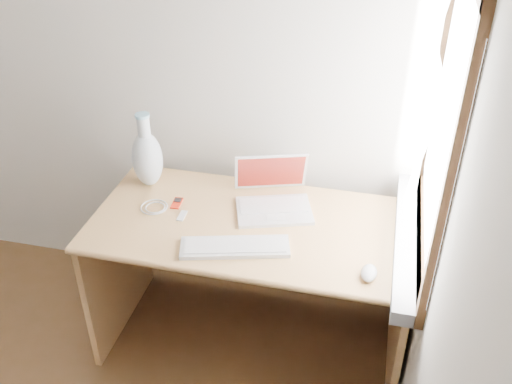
% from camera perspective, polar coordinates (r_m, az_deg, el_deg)
% --- Properties ---
extents(back_wall, '(3.50, 0.04, 2.60)m').
position_cam_1_polar(back_wall, '(2.97, -18.57, 13.60)').
color(back_wall, silver).
rests_on(back_wall, floor).
extents(window, '(0.11, 0.99, 1.10)m').
position_cam_1_polar(window, '(2.16, 17.42, 5.93)').
color(window, white).
rests_on(window, right_wall).
extents(desk, '(1.40, 0.70, 0.74)m').
position_cam_1_polar(desk, '(2.69, -0.02, -5.70)').
color(desk, tan).
rests_on(desk, floor).
extents(laptop, '(0.39, 0.37, 0.23)m').
position_cam_1_polar(laptop, '(2.56, 2.05, -0.52)').
color(laptop, silver).
rests_on(laptop, desk).
extents(external_keyboard, '(0.47, 0.25, 0.02)m').
position_cam_1_polar(external_keyboard, '(2.34, -2.12, -5.50)').
color(external_keyboard, white).
rests_on(external_keyboard, desk).
extents(mouse, '(0.07, 0.11, 0.04)m').
position_cam_1_polar(mouse, '(2.25, 11.23, -7.94)').
color(mouse, silver).
rests_on(mouse, desk).
extents(ipod, '(0.05, 0.09, 0.01)m').
position_cam_1_polar(ipod, '(2.63, -7.93, -1.11)').
color(ipod, red).
rests_on(ipod, desk).
extents(cable_coil, '(0.16, 0.16, 0.01)m').
position_cam_1_polar(cable_coil, '(2.62, -10.16, -1.49)').
color(cable_coil, white).
rests_on(cable_coil, desk).
extents(remote, '(0.03, 0.08, 0.01)m').
position_cam_1_polar(remote, '(2.55, -7.40, -2.37)').
color(remote, white).
rests_on(remote, desk).
extents(vase, '(0.14, 0.14, 0.37)m').
position_cam_1_polar(vase, '(2.72, -10.83, 3.46)').
color(vase, white).
rests_on(vase, desk).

